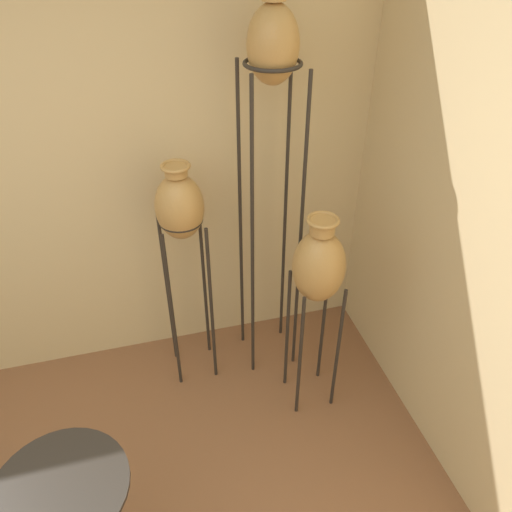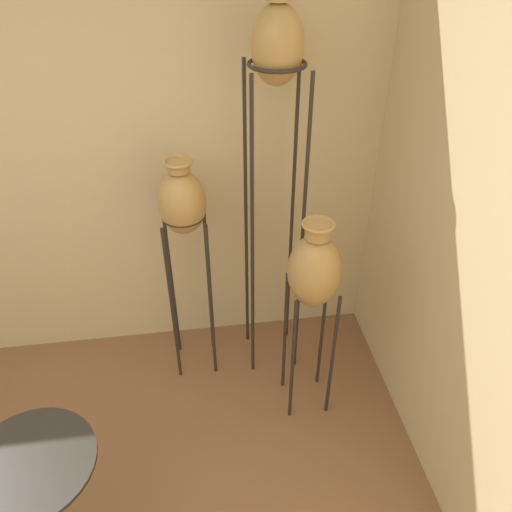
{
  "view_description": "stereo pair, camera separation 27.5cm",
  "coord_description": "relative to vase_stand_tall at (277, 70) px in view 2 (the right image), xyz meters",
  "views": [
    {
      "loc": [
        0.61,
        -0.6,
        2.52
      ],
      "look_at": [
        1.19,
        1.56,
        0.91
      ],
      "focal_mm": 35.0,
      "sensor_mm": 36.0,
      "label": 1
    },
    {
      "loc": [
        0.88,
        -0.66,
        2.52
      ],
      "look_at": [
        1.19,
        1.56,
        0.91
      ],
      "focal_mm": 35.0,
      "sensor_mm": 36.0,
      "label": 2
    }
  ],
  "objects": [
    {
      "name": "side_table",
      "position": [
        -1.14,
        -1.17,
        -1.31
      ],
      "size": [
        0.51,
        0.51,
        0.77
      ],
      "color": "#28231E",
      "rests_on": "ground_plane"
    },
    {
      "name": "vase_stand_short",
      "position": [
        0.14,
        -0.41,
        -0.9
      ],
      "size": [
        0.28,
        0.28,
        1.28
      ],
      "color": "#28231E",
      "rests_on": "ground_plane"
    },
    {
      "name": "wall_back",
      "position": [
        -1.31,
        0.32,
        -0.52
      ],
      "size": [
        7.98,
        0.06,
        2.7
      ],
      "color": "#D1B784",
      "rests_on": "ground_plane"
    },
    {
      "name": "vase_stand_tall",
      "position": [
        0.0,
        0.0,
        0.0
      ],
      "size": [
        0.3,
        0.3,
        2.23
      ],
      "color": "#28231E",
      "rests_on": "ground_plane"
    },
    {
      "name": "vase_stand_medium",
      "position": [
        -0.5,
        -0.01,
        -0.7
      ],
      "size": [
        0.26,
        0.26,
        1.45
      ],
      "color": "#28231E",
      "rests_on": "ground_plane"
    }
  ]
}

